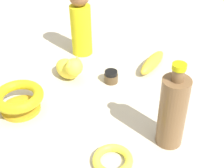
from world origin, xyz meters
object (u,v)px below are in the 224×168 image
Objects in this scene: nail_polish_jar at (111,77)px; bowl at (19,98)px; person_figure_adult at (81,22)px; cat_figurine at (69,68)px; banana at (152,62)px; bottle_tall at (173,111)px; bangle at (113,160)px.

nail_polish_jar is 0.29m from bowl.
nail_polish_jar is 0.24m from person_figure_adult.
cat_figurine reaches higher than bowl.
nail_polish_jar is 0.34× the size of cat_figurine.
cat_figurine is at bearing 24.56° from person_figure_adult.
nail_polish_jar is at bearing 152.25° from bowl.
cat_figurine reaches higher than nail_polish_jar.
cat_figurine is at bearing 133.85° from banana.
bottle_tall is (0.28, 0.19, 0.08)m from banana.
bowl is 0.56× the size of person_figure_adult.
person_figure_adult reaches higher than bowl.
bottle_tall is 0.92× the size of person_figure_adult.
banana is 0.28m from person_figure_adult.
banana is 0.43m from bangle.
banana is 0.35m from bottle_tall.
banana is at bearing 101.32° from person_figure_adult.
person_figure_adult is 2.62× the size of bangle.
bottle_tall reaches higher than bangle.
cat_figurine is 0.37m from bangle.
bangle is at bearing -167.16° from banana.
person_figure_adult is (-0.09, -0.19, 0.10)m from nail_polish_jar.
cat_figurine is (0.20, -0.19, 0.02)m from banana.
bowl is 0.61× the size of bottle_tall.
banana is 1.21× the size of cat_figurine.
person_figure_adult is (-0.35, -0.06, 0.08)m from bowl.
bangle is (0.36, 0.38, -0.11)m from person_figure_adult.
banana is 0.28m from cat_figurine.
bowl is at bearing -92.26° from bangle.
nail_polish_jar is 0.30m from bottle_tall.
person_figure_adult is at bearing -155.44° from cat_figurine.
banana reaches higher than bangle.
person_figure_adult is (-0.23, -0.45, 0.02)m from bottle_tall.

